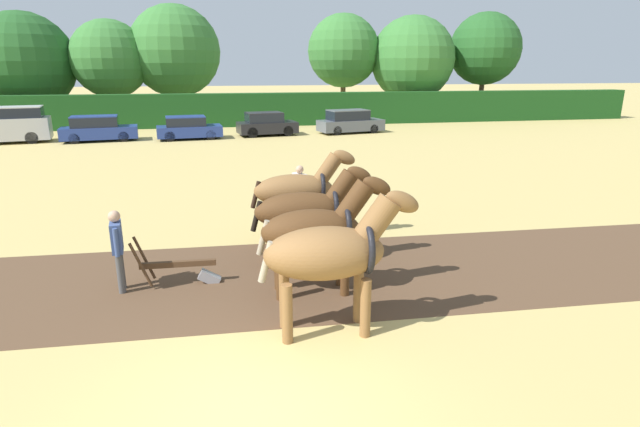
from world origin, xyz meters
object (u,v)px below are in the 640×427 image
object	(u,v)px
tree_center_right	(344,51)
farmer_at_plow	(117,245)
farmer_beside_team	(300,190)
parked_car_left	(98,129)
tree_far_right	(485,49)
draft_horse_lead_left	(331,253)
draft_horse_trail_left	(307,210)
parked_van	(1,125)
parked_car_center_right	(350,122)
tree_center_left	(110,59)
draft_horse_trail_right	(299,190)
plow	(185,269)
tree_center	(175,51)
tree_left	(25,62)
draft_horse_lead_right	(317,230)
parked_car_center_left	(188,128)
parked_car_center	(266,124)
tree_right	(413,59)

from	to	relation	value
tree_center_right	farmer_at_plow	distance (m)	36.71
farmer_beside_team	parked_car_left	world-z (taller)	farmer_beside_team
tree_far_right	draft_horse_lead_left	bearing A→B (deg)	-121.49
draft_horse_trail_left	parked_van	distance (m)	26.43
parked_car_center_right	tree_center_left	bearing A→B (deg)	137.77
parked_car_left	tree_center_right	bearing A→B (deg)	24.37
tree_far_right	draft_horse_trail_right	bearing A→B (deg)	-125.06
plow	parked_car_center_right	world-z (taller)	parked_car_center_right
parked_van	parked_car_center_right	xyz separation A→B (m)	(21.39, 0.67, -0.34)
tree_center	farmer_beside_team	world-z (taller)	tree_center
farmer_beside_team	tree_left	bearing A→B (deg)	92.64
draft_horse_lead_right	farmer_at_plow	world-z (taller)	draft_horse_lead_right
draft_horse_trail_right	parked_car_center_right	bearing A→B (deg)	74.37
plow	parked_car_center_left	size ratio (longest dim) A/B	0.43
draft_horse_trail_right	parked_car_left	world-z (taller)	draft_horse_trail_right
tree_center_left	draft_horse_lead_right	distance (m)	36.03
tree_center_right	draft_horse_lead_right	bearing A→B (deg)	-104.40
parked_car_center	parked_car_center_right	world-z (taller)	parked_car_center_right
draft_horse_lead_left	plow	size ratio (longest dim) A/B	1.55
farmer_beside_team	parked_car_center_left	bearing A→B (deg)	75.94
parked_van	tree_far_right	bearing A→B (deg)	5.08
tree_left	farmer_at_plow	world-z (taller)	tree_left
tree_center_left	parked_van	size ratio (longest dim) A/B	1.48
draft_horse_lead_left	farmer_at_plow	world-z (taller)	draft_horse_lead_left
tree_left	draft_horse_trail_right	size ratio (longest dim) A/B	3.06
parked_car_left	parked_car_center	xyz separation A→B (m)	(10.29, 0.68, -0.00)
tree_center_right	draft_horse_lead_right	distance (m)	36.26
tree_right	parked_car_left	size ratio (longest dim) A/B	1.89
tree_center	draft_horse_trail_right	size ratio (longest dim) A/B	3.36
tree_center_right	plow	distance (m)	36.29
draft_horse_lead_left	parked_van	size ratio (longest dim) A/B	0.51
draft_horse_lead_right	parked_car_left	bearing A→B (deg)	113.37
parked_car_center	parked_car_center_right	size ratio (longest dim) A/B	0.86
draft_horse_trail_right	tree_right	bearing A→B (deg)	66.40
farmer_beside_team	parked_van	distance (m)	24.12
tree_far_right	draft_horse_lead_right	size ratio (longest dim) A/B	3.33
draft_horse_lead_left	parked_van	xyz separation A→B (m)	(-14.43, 25.25, -0.34)
draft_horse_trail_left	farmer_at_plow	bearing A→B (deg)	-166.50
draft_horse_lead_right	tree_center_left	bearing A→B (deg)	108.50
farmer_beside_team	parked_van	world-z (taller)	parked_van
draft_horse_lead_right	parked_car_center_right	world-z (taller)	draft_horse_lead_right
draft_horse_trail_right	parked_car_center	xyz separation A→B (m)	(1.06, 20.96, -0.62)
tree_center	farmer_beside_team	size ratio (longest dim) A/B	5.49
tree_far_right	plow	bearing A→B (deg)	-126.37
tree_center	plow	world-z (taller)	tree_center
tree_center	parked_car_center_right	world-z (taller)	tree_center
draft_horse_trail_left	farmer_beside_team	size ratio (longest dim) A/B	1.67
tree_far_right	draft_horse_trail_left	bearing A→B (deg)	-123.79
tree_center_right	parked_car_center_right	bearing A→B (deg)	-101.04
draft_horse_lead_right	draft_horse_trail_left	world-z (taller)	draft_horse_lead_right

